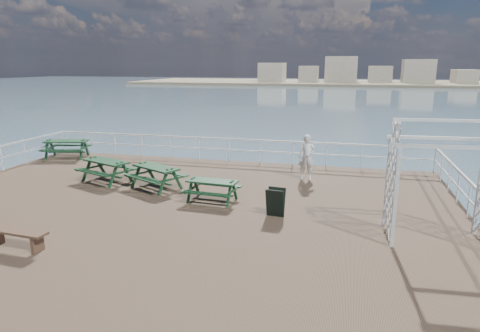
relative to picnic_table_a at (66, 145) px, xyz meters
name	(u,v)px	position (x,y,z in m)	size (l,w,h in m)	color
ground	(171,212)	(7.80, -5.65, -0.77)	(18.00, 14.00, 0.30)	brown
sea_backdrop	(374,80)	(20.34, 128.41, -1.12)	(300.00, 300.00, 9.20)	#3E5669
railing	(196,163)	(7.73, -3.08, 0.26)	(17.77, 13.76, 1.10)	white
picnic_table_a	(66,145)	(0.00, 0.00, 0.00)	(2.32, 2.04, 0.96)	#153B1C
picnic_table_b	(106,166)	(4.16, -3.32, -0.02)	(2.33, 2.12, 0.93)	#153B1C
picnic_table_c	(212,186)	(8.87, -4.67, -0.10)	(1.74, 1.44, 0.80)	#153B1C
picnic_table_d	(156,172)	(6.41, -3.68, -0.03)	(2.35, 2.19, 0.91)	#153B1C
flat_bench_near	(16,235)	(5.39, -9.42, -0.25)	(1.70, 0.53, 0.48)	brown
trellis_arbor	(439,188)	(15.40, -6.31, 0.77)	(2.61, 1.53, 3.13)	white
sandwich_board	(275,203)	(11.13, -5.58, -0.19)	(0.57, 0.44, 0.87)	black
person	(307,157)	(11.60, -1.16, 0.27)	(0.65, 0.42, 1.77)	white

